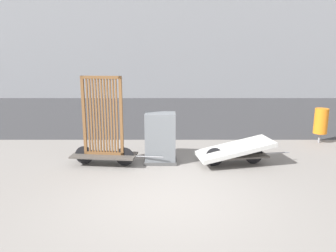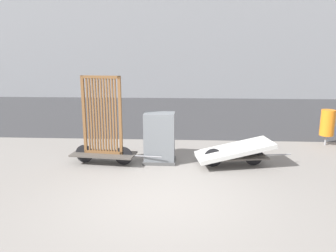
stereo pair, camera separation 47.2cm
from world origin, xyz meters
name	(u,v)px [view 1 (the left image)]	position (x,y,z in m)	size (l,w,h in m)	color
ground_plane	(168,199)	(0.00, 0.00, 0.00)	(60.00, 60.00, 0.00)	gray
road_strip	(167,112)	(0.00, 9.62, 0.00)	(56.00, 10.26, 0.01)	#38383A
bike_cart_with_bedframe	(102,135)	(-1.65, 2.02, 0.79)	(2.35, 0.83, 2.26)	#4C4742
bike_cart_with_mattress	(233,150)	(1.66, 2.02, 0.38)	(2.50, 1.17, 0.66)	#4C4742
utility_cabinet	(159,140)	(-0.23, 2.21, 0.61)	(0.83, 0.59, 1.31)	#4C4C4C
trash_bin	(319,121)	(4.79, 4.14, 0.70)	(0.41, 0.41, 1.11)	gray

